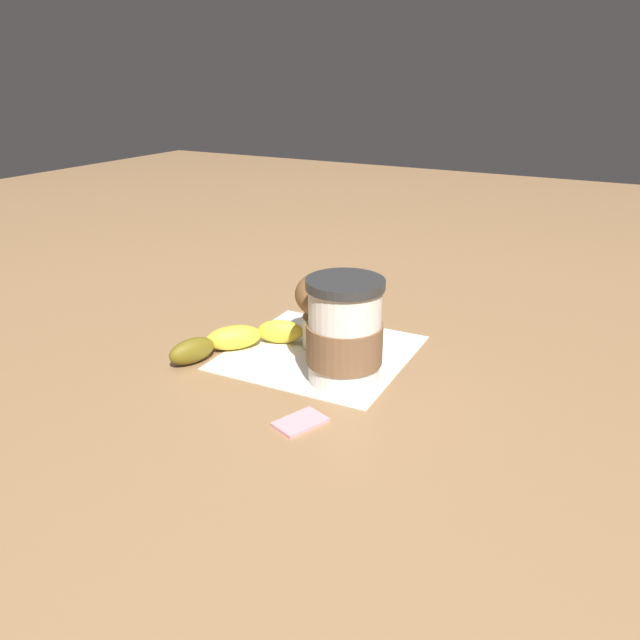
% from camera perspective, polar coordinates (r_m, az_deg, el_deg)
% --- Properties ---
extents(ground_plane, '(3.00, 3.00, 0.00)m').
position_cam_1_polar(ground_plane, '(0.77, -0.00, -2.99)').
color(ground_plane, '#936D47').
extents(paper_napkin, '(0.22, 0.22, 0.00)m').
position_cam_1_polar(paper_napkin, '(0.77, -0.00, -2.94)').
color(paper_napkin, white).
rests_on(paper_napkin, ground_plane).
extents(coffee_cup, '(0.09, 0.09, 0.12)m').
position_cam_1_polar(coffee_cup, '(0.68, 2.25, -1.25)').
color(coffee_cup, silver).
rests_on(coffee_cup, paper_napkin).
extents(muffin, '(0.08, 0.08, 0.10)m').
position_cam_1_polar(muffin, '(0.76, 0.76, 1.36)').
color(muffin, beige).
rests_on(muffin, paper_napkin).
extents(banana, '(0.11, 0.15, 0.03)m').
position_cam_1_polar(banana, '(0.77, -7.69, -1.77)').
color(banana, yellow).
rests_on(banana, paper_napkin).
extents(sugar_packet, '(0.05, 0.06, 0.01)m').
position_cam_1_polar(sugar_packet, '(0.62, -1.83, -9.18)').
color(sugar_packet, pink).
rests_on(sugar_packet, ground_plane).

